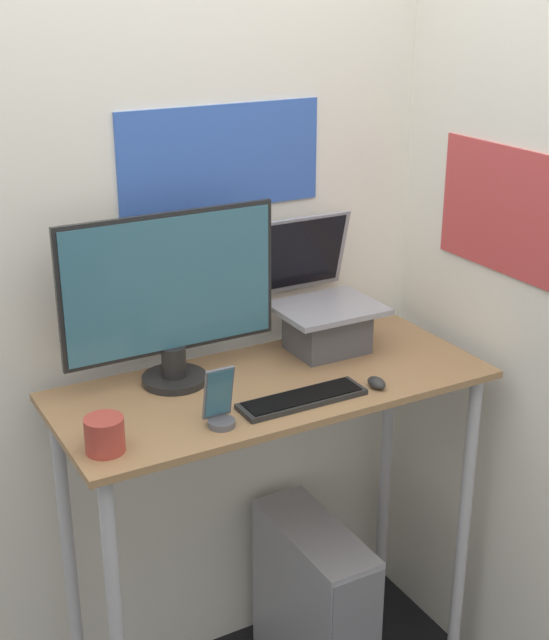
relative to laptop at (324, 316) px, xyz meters
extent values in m
cube|color=silver|center=(-0.24, 0.20, 0.11)|extent=(6.00, 0.05, 2.60)
cube|color=#3359B2|center=(-0.24, 0.17, 0.46)|extent=(0.61, 0.01, 0.29)
cube|color=silver|center=(0.44, -0.38, 0.11)|extent=(0.05, 6.00, 2.60)
cube|color=#BF3F3F|center=(0.41, -0.27, 0.32)|extent=(0.01, 0.50, 0.35)
cube|color=#936D47|center=(-0.24, -0.13, -0.11)|extent=(1.19, 0.50, 0.02)
cylinder|color=#B7B7BC|center=(0.30, -0.34, -0.66)|extent=(0.04, 0.04, 1.07)
cylinder|color=#B7B7BC|center=(-0.79, 0.07, -0.66)|extent=(0.04, 0.04, 1.07)
cylinder|color=#B7B7BC|center=(0.30, 0.07, -0.66)|extent=(0.04, 0.04, 1.07)
cube|color=#4C4C51|center=(0.00, -0.02, -0.04)|extent=(0.21, 0.17, 0.13)
cube|color=gray|center=(0.00, -0.02, 0.03)|extent=(0.30, 0.24, 0.02)
cube|color=gray|center=(0.00, 0.13, 0.16)|extent=(0.30, 0.07, 0.24)
cube|color=black|center=(0.00, 0.12, 0.16)|extent=(0.27, 0.06, 0.21)
cylinder|color=black|center=(-0.48, -0.01, -0.09)|extent=(0.18, 0.18, 0.02)
cylinder|color=black|center=(-0.48, -0.01, -0.04)|extent=(0.07, 0.07, 0.08)
cube|color=black|center=(-0.48, 0.00, 0.18)|extent=(0.60, 0.01, 0.38)
cube|color=#336072|center=(-0.48, -0.01, 0.18)|extent=(0.57, 0.01, 0.36)
cube|color=black|center=(-0.23, -0.27, -0.10)|extent=(0.35, 0.10, 0.01)
cube|color=black|center=(-0.23, -0.27, -0.09)|extent=(0.32, 0.08, 0.00)
ellipsoid|color=#262626|center=(-0.02, -0.30, -0.09)|extent=(0.04, 0.06, 0.03)
cylinder|color=#4C4C51|center=(-0.48, -0.29, -0.09)|extent=(0.07, 0.07, 0.02)
cube|color=#4C515B|center=(-0.48, -0.28, -0.02)|extent=(0.07, 0.04, 0.14)
cube|color=#336072|center=(-0.48, -0.28, -0.02)|extent=(0.07, 0.03, 0.13)
cube|color=gray|center=(-0.09, -0.12, -0.91)|extent=(0.18, 0.47, 0.55)
cylinder|color=#9E382D|center=(-0.76, -0.27, -0.06)|extent=(0.09, 0.09, 0.09)
camera|label=1|loc=(-1.30, -2.05, 0.93)|focal=50.00mm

